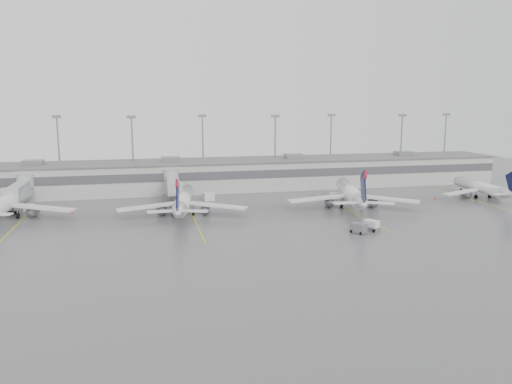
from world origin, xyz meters
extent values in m
plane|color=#555457|center=(0.00, 0.00, 0.00)|extent=(260.00, 260.00, 0.00)
cube|color=#ADADA8|center=(0.00, 58.00, 4.00)|extent=(150.00, 16.00, 8.00)
cube|color=#47474C|center=(0.00, 49.95, 5.00)|extent=(150.00, 0.15, 2.20)
cube|color=#606060|center=(0.00, 58.00, 8.05)|extent=(152.00, 17.00, 0.30)
cube|color=slate|center=(-55.00, 58.00, 8.80)|extent=(5.00, 4.00, 1.30)
cube|color=slate|center=(50.00, 58.00, 8.80)|extent=(5.00, 4.00, 1.30)
cylinder|color=gray|center=(-50.00, 67.50, 10.00)|extent=(0.44, 0.44, 20.00)
cube|color=slate|center=(-50.00, 67.50, 20.20)|extent=(2.40, 0.50, 0.80)
cylinder|color=gray|center=(-30.00, 60.00, 10.00)|extent=(0.44, 0.44, 20.00)
cube|color=slate|center=(-30.00, 60.00, 20.20)|extent=(2.40, 0.50, 0.80)
cylinder|color=gray|center=(-10.00, 67.50, 10.00)|extent=(0.44, 0.44, 20.00)
cube|color=slate|center=(-10.00, 67.50, 20.20)|extent=(2.40, 0.50, 0.80)
cylinder|color=gray|center=(10.00, 60.00, 10.00)|extent=(0.44, 0.44, 20.00)
cube|color=slate|center=(10.00, 60.00, 20.20)|extent=(2.40, 0.50, 0.80)
cylinder|color=gray|center=(30.00, 67.50, 10.00)|extent=(0.44, 0.44, 20.00)
cube|color=slate|center=(30.00, 67.50, 20.20)|extent=(2.40, 0.50, 0.80)
cylinder|color=gray|center=(50.00, 60.00, 10.00)|extent=(0.44, 0.44, 20.00)
cube|color=slate|center=(50.00, 60.00, 20.20)|extent=(2.40, 0.50, 0.80)
cylinder|color=gray|center=(70.00, 67.50, 10.00)|extent=(0.44, 0.44, 20.00)
cube|color=slate|center=(70.00, 67.50, 20.20)|extent=(2.40, 0.50, 0.80)
cylinder|color=#96989B|center=(-55.50, 50.00, 3.50)|extent=(4.00, 4.00, 7.00)
cube|color=#96989B|center=(-55.50, 43.50, 4.30)|extent=(2.80, 13.00, 2.60)
cube|color=#96989B|center=(-55.50, 36.00, 4.30)|extent=(3.40, 2.40, 3.00)
cylinder|color=gray|center=(-55.50, 36.00, 1.40)|extent=(0.70, 0.70, 2.80)
cube|color=black|center=(-55.50, 36.00, 0.35)|extent=(2.20, 1.20, 0.70)
cylinder|color=#96989B|center=(-20.50, 50.00, 3.50)|extent=(4.00, 4.00, 7.00)
cube|color=#96989B|center=(-20.50, 43.50, 4.30)|extent=(2.80, 13.00, 2.60)
cube|color=#96989B|center=(-20.50, 36.00, 4.30)|extent=(3.40, 2.40, 3.00)
cylinder|color=gray|center=(-20.50, 36.00, 1.40)|extent=(0.70, 0.70, 2.80)
cube|color=black|center=(-20.50, 36.00, 0.35)|extent=(2.20, 1.20, 0.70)
cube|color=yellow|center=(-52.50, 24.00, 0.01)|extent=(0.25, 40.00, 0.01)
cube|color=yellow|center=(-17.50, 24.00, 0.01)|extent=(0.25, 40.00, 0.01)
cube|color=yellow|center=(17.50, 24.00, 0.01)|extent=(0.25, 40.00, 0.01)
cube|color=yellow|center=(52.50, 24.00, 0.01)|extent=(0.25, 40.00, 0.01)
cylinder|color=silver|center=(-55.57, 34.04, 3.24)|extent=(5.80, 23.99, 3.24)
cone|color=silver|center=(-54.11, 47.36, 3.24)|extent=(3.55, 3.36, 3.24)
cube|color=silver|center=(-48.37, 30.21, 2.38)|extent=(13.97, 8.33, 0.38)
cylinder|color=black|center=(-54.51, 43.71, 0.49)|extent=(0.48, 1.01, 0.97)
cylinder|color=black|center=(-53.54, 31.64, 0.59)|extent=(0.61, 1.23, 1.19)
cylinder|color=silver|center=(-19.11, 28.73, 3.08)|extent=(6.61, 22.76, 3.08)
cone|color=silver|center=(-17.10, 41.29, 3.08)|extent=(3.49, 3.32, 3.08)
cone|color=silver|center=(-21.26, 15.26, 3.49)|extent=(3.85, 5.55, 3.08)
cube|color=silver|center=(-26.65, 27.03, 2.26)|extent=(13.58, 4.70, 0.36)
cube|color=silver|center=(-12.47, 24.76, 2.26)|extent=(13.08, 8.45, 0.36)
cube|color=black|center=(-21.34, 14.76, 6.46)|extent=(1.22, 5.75, 6.71)
cube|color=maroon|center=(-21.55, 13.44, 9.13)|extent=(0.63, 2.10, 1.95)
cylinder|color=black|center=(-17.65, 37.85, 0.46)|extent=(0.50, 0.97, 0.92)
cylinder|color=black|center=(-21.56, 27.05, 0.56)|extent=(0.63, 1.19, 1.13)
cylinder|color=black|center=(-17.30, 26.37, 0.56)|extent=(0.63, 1.19, 1.13)
cylinder|color=silver|center=(19.58, 27.76, 3.32)|extent=(9.25, 24.45, 3.32)
cone|color=silver|center=(22.98, 41.07, 3.32)|extent=(3.99, 3.83, 3.32)
cone|color=silver|center=(15.94, 13.47, 3.77)|extent=(4.59, 6.19, 3.32)
cube|color=silver|center=(11.30, 26.67, 2.44)|extent=(14.56, 3.80, 0.39)
cube|color=silver|center=(26.33, 22.83, 2.44)|extent=(13.72, 10.14, 0.39)
cube|color=black|center=(15.80, 12.94, 6.98)|extent=(1.86, 6.13, 7.25)
cube|color=maroon|center=(15.45, 11.54, 9.86)|extent=(0.88, 2.25, 2.10)
cylinder|color=black|center=(22.05, 37.42, 0.50)|extent=(0.62, 1.06, 1.00)
cylinder|color=black|center=(16.78, 26.18, 0.61)|extent=(0.78, 1.30, 1.22)
cylinder|color=black|center=(21.29, 25.03, 0.61)|extent=(0.78, 1.30, 1.22)
cylinder|color=silver|center=(56.55, 31.03, 2.69)|extent=(3.98, 19.84, 2.69)
cone|color=silver|center=(57.28, 42.11, 2.69)|extent=(2.85, 2.68, 2.69)
cone|color=silver|center=(55.77, 19.14, 3.05)|extent=(2.98, 4.65, 2.69)
cube|color=silver|center=(50.13, 28.93, 1.97)|extent=(11.86, 5.12, 0.31)
cube|color=silver|center=(62.65, 28.11, 1.97)|extent=(11.68, 6.48, 0.31)
cube|color=black|center=(55.74, 18.69, 5.64)|extent=(0.60, 5.05, 5.86)
cylinder|color=black|center=(57.08, 39.07, 0.40)|extent=(0.37, 0.83, 0.81)
cylinder|color=black|center=(54.56, 29.36, 0.49)|extent=(0.47, 1.01, 0.99)
cylinder|color=black|center=(58.31, 29.11, 0.49)|extent=(0.47, 1.01, 0.99)
cube|color=silver|center=(14.36, 5.73, 1.00)|extent=(2.82, 3.14, 2.00)
cube|color=slate|center=(14.36, 5.73, 0.39)|extent=(3.25, 3.64, 0.78)
cylinder|color=black|center=(13.02, 6.20, 0.31)|extent=(0.54, 0.66, 0.62)
cylinder|color=black|center=(14.52, 7.14, 0.31)|extent=(0.54, 0.66, 0.62)
cylinder|color=black|center=(14.19, 4.31, 0.31)|extent=(0.54, 0.66, 0.62)
cylinder|color=black|center=(15.70, 5.25, 0.31)|extent=(0.54, 0.66, 0.62)
cube|color=slate|center=(11.16, 4.53, 0.99)|extent=(2.95, 3.34, 1.76)
cylinder|color=black|center=(9.99, 5.02, 0.29)|extent=(0.50, 0.61, 0.58)
cylinder|color=black|center=(12.32, 4.03, 0.29)|extent=(0.50, 0.61, 0.58)
cube|color=silver|center=(-52.74, 39.22, 0.78)|extent=(2.53, 2.05, 1.56)
cube|color=silver|center=(-11.84, 42.25, 0.96)|extent=(3.02, 2.32, 1.92)
cube|color=silver|center=(19.33, 37.26, 0.75)|extent=(2.27, 1.63, 1.51)
cube|color=slate|center=(-21.91, 41.31, 1.13)|extent=(3.21, 4.12, 2.26)
cone|color=#FD4705|center=(-42.78, 33.74, 0.37)|extent=(0.46, 0.46, 0.74)
cone|color=#FD4705|center=(-26.68, 30.94, 0.34)|extent=(0.43, 0.43, 0.68)
cone|color=#FD4705|center=(11.11, 35.22, 0.34)|extent=(0.42, 0.42, 0.67)
cone|color=#FD4705|center=(44.36, 31.56, 0.39)|extent=(0.49, 0.49, 0.77)
camera|label=1|loc=(-27.69, -79.03, 23.98)|focal=35.00mm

